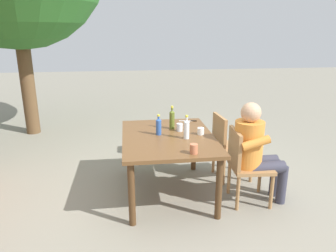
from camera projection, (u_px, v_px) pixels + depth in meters
ground_plane at (168, 192)px, 3.92m from camera, size 24.00×24.00×0.00m
dining_table at (168, 143)px, 3.73m from camera, size 1.40×1.06×0.74m
chair_near_left at (244, 162)px, 3.59m from camera, size 0.47×0.47×0.87m
chair_near_right at (227, 143)px, 4.17m from camera, size 0.47×0.47×0.87m
person_in_white_shirt at (255, 148)px, 3.55m from camera, size 0.47×0.61×1.18m
bottle_blue at (159, 126)px, 3.71m from camera, size 0.06×0.06×0.25m
bottle_clear at (186, 129)px, 3.58m from camera, size 0.06×0.06×0.27m
bottle_olive at (172, 119)px, 3.93m from camera, size 0.06×0.06×0.29m
cup_glass at (180, 127)px, 3.87m from camera, size 0.08×0.08×0.09m
cup_terracotta at (194, 149)px, 3.16m from camera, size 0.08×0.08×0.10m
cup_white at (201, 131)px, 3.74m from camera, size 0.08×0.08×0.08m
table_knife at (189, 121)px, 4.29m from camera, size 0.07×0.24×0.01m
backpack_by_near_side at (149, 141)px, 5.04m from camera, size 0.28×0.21×0.47m
backpack_by_far_side at (155, 143)px, 5.06m from camera, size 0.31×0.23×0.39m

